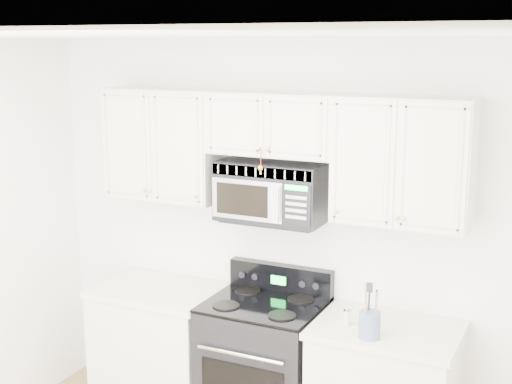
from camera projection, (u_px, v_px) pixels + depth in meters
The scene contains 8 objects.
room at pixel (132, 330), 3.22m from camera, with size 3.51×3.51×2.61m.
base_cabinet_left at pixel (162, 354), 5.01m from camera, with size 0.86×0.65×0.92m.
range at pixel (264, 368), 4.67m from camera, with size 0.73×0.67×1.11m.
upper_cabinets at pixel (276, 146), 4.49m from camera, with size 2.44×0.37×0.75m.
microwave at pixel (272, 191), 4.55m from camera, with size 0.69×0.40×0.38m.
utensil_crock at pixel (370, 324), 4.05m from camera, with size 0.12×0.12×0.33m.
shaker_salt at pixel (347, 317), 4.24m from camera, with size 0.05×0.05×0.11m.
shaker_pepper at pixel (362, 318), 4.23m from camera, with size 0.04×0.04×0.09m.
Camera 1 is at (1.81, -2.48, 2.58)m, focal length 50.00 mm.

